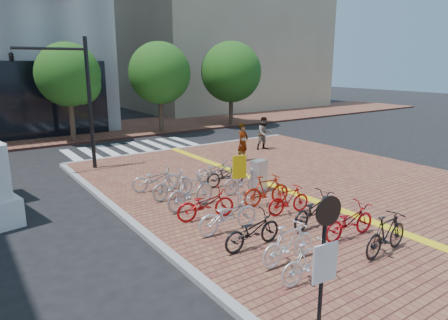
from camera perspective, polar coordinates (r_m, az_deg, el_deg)
ground at (r=12.30m, az=10.94°, el=-9.85°), size 120.00×120.00×0.00m
kerb_north at (r=23.23m, az=-5.12°, el=1.74°), size 14.00×0.25×0.15m
far_sidewalk at (r=30.31m, az=-18.64°, el=3.88°), size 70.00×8.00×0.15m
building_beige at (r=47.81m, az=-1.44°, el=18.64°), size 20.00×18.00×18.00m
crosswalk at (r=23.95m, az=-12.71°, el=1.65°), size 7.50×4.00×0.01m
street_trees at (r=28.51m, az=-7.21°, el=12.04°), size 16.20×4.60×6.35m
bike_0 at (r=9.20m, az=12.24°, el=-14.00°), size 1.64×0.59×0.97m
bike_1 at (r=9.89m, az=9.21°, el=-11.69°), size 1.68×0.51×1.01m
bike_2 at (r=10.56m, az=4.10°, el=-10.02°), size 1.80×0.66×0.94m
bike_3 at (r=11.45m, az=0.57°, el=-7.82°), size 1.97×0.73×1.03m
bike_4 at (r=12.36m, az=-2.63°, el=-6.30°), size 1.95×0.98×0.98m
bike_5 at (r=13.24m, az=-4.75°, el=-4.51°), size 2.02×0.91×1.17m
bike_6 at (r=14.27m, az=-7.29°, el=-3.51°), size 1.77×0.68×1.04m
bike_7 at (r=15.24m, az=-9.73°, el=-2.66°), size 1.89×0.97×0.95m
bike_8 at (r=10.97m, az=22.19°, el=-9.76°), size 1.81×0.63×1.07m
bike_9 at (r=11.61m, az=17.48°, el=-8.34°), size 1.86×0.71×0.96m
bike_10 at (r=12.15m, az=12.72°, el=-6.94°), size 1.99×0.94×1.00m
bike_11 at (r=12.94m, az=9.25°, el=-5.64°), size 1.60×0.63×0.94m
bike_12 at (r=13.57m, az=6.10°, el=-4.34°), size 1.81×0.77×1.06m
bike_13 at (r=14.72m, az=2.75°, el=-2.99°), size 1.68×0.67×0.98m
bike_14 at (r=15.68m, az=0.28°, el=-2.06°), size 1.76×0.67×0.91m
bike_15 at (r=16.36m, az=-1.31°, el=-1.45°), size 1.72×0.72×0.88m
pedestrian_a at (r=19.61m, az=2.71°, el=2.56°), size 0.78×0.62×1.87m
pedestrian_b at (r=22.35m, az=5.77°, el=3.82°), size 0.97×0.81×1.82m
utility_box at (r=15.03m, az=4.98°, el=-2.25°), size 0.61×0.49×1.20m
yellow_sign at (r=13.11m, az=2.15°, el=-1.69°), size 0.48×0.16×1.79m
notice_sign at (r=6.81m, az=14.18°, el=-12.93°), size 0.50×0.14×2.71m
traffic_light_pole at (r=18.52m, az=-22.91°, el=10.50°), size 3.13×1.21×5.83m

